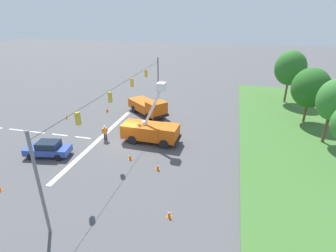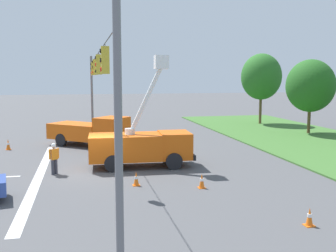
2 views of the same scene
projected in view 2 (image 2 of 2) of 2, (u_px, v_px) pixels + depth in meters
ground_plane at (99, 172)px, 22.49m from camera, size 200.00×200.00×0.00m
lane_markings at (11, 177)px, 21.48m from camera, size 17.60×15.25×0.01m
signal_gantry at (97, 92)px, 21.83m from camera, size 26.20×0.33×7.20m
tree_far_west at (261, 77)px, 44.15m from camera, size 4.50×4.53×7.99m
tree_west at (310, 86)px, 36.64m from camera, size 4.58×4.48×7.03m
utility_truck_bucket_lift at (141, 144)px, 23.70m from camera, size 2.66×6.33×6.69m
utility_truck_support_near at (91, 131)px, 30.71m from camera, size 6.10×6.66×2.37m
road_worker at (54, 157)px, 21.87m from camera, size 0.44×0.54×1.77m
traffic_cone_foreground_right at (310, 217)px, 14.37m from camera, size 0.36×0.36×0.70m
traffic_cone_mid_right at (8, 144)px, 29.28m from camera, size 0.36×0.36×0.81m
traffic_cone_lane_edge_a at (136, 179)px, 19.68m from camera, size 0.36×0.36×0.72m
traffic_cone_lane_edge_b at (202, 181)px, 19.26m from camera, size 0.36×0.36×0.73m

